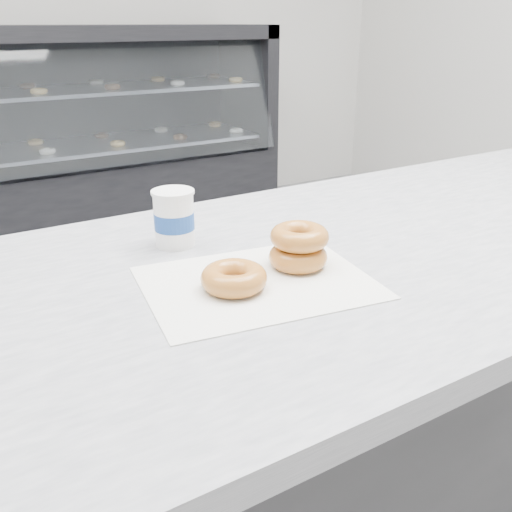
{
  "coord_description": "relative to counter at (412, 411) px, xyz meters",
  "views": [
    {
      "loc": [
        -0.86,
        -1.32,
        1.27
      ],
      "look_at": [
        -0.44,
        -0.64,
        0.94
      ],
      "focal_mm": 40.0,
      "sensor_mm": 36.0,
      "label": 1
    }
  ],
  "objects": [
    {
      "name": "counter",
      "position": [
        0.0,
        0.0,
        0.0
      ],
      "size": [
        3.06,
        0.76,
        0.9
      ],
      "color": "#333335",
      "rests_on": "ground"
    },
    {
      "name": "coffee_cup",
      "position": [
        -0.48,
        0.17,
        0.5
      ],
      "size": [
        0.09,
        0.09,
        0.1
      ],
      "rotation": [
        0.0,
        0.0,
        0.24
      ],
      "color": "white",
      "rests_on": "counter"
    },
    {
      "name": "display_case",
      "position": [
        0.0,
        2.72,
        0.04
      ],
      "size": [
        2.4,
        0.74,
        1.25
      ],
      "color": "black",
      "rests_on": "ground"
    },
    {
      "name": "donut_single",
      "position": [
        -0.48,
        -0.05,
        0.47
      ],
      "size": [
        0.12,
        0.12,
        0.03
      ],
      "primitive_type": "torus",
      "rotation": [
        0.0,
        0.0,
        0.19
      ],
      "color": "#B48431",
      "rests_on": "wax_paper"
    },
    {
      "name": "wax_paper",
      "position": [
        -0.44,
        -0.05,
        0.45
      ],
      "size": [
        0.38,
        0.31,
        0.0
      ],
      "primitive_type": "cube",
      "rotation": [
        0.0,
        0.0,
        -0.16
      ],
      "color": "silver",
      "rests_on": "counter"
    },
    {
      "name": "donut_stack",
      "position": [
        -0.35,
        -0.03,
        0.48
      ],
      "size": [
        0.13,
        0.13,
        0.07
      ],
      "color": "#B48431",
      "rests_on": "wax_paper"
    },
    {
      "name": "ground",
      "position": [
        0.0,
        0.6,
        -0.45
      ],
      "size": [
        5.0,
        5.0,
        0.0
      ],
      "primitive_type": "plane",
      "color": "#939396",
      "rests_on": "ground"
    }
  ]
}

